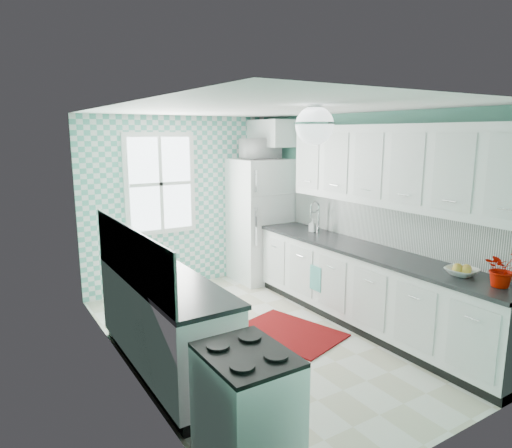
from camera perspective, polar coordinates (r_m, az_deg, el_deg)
floor at (r=5.30m, az=1.01°, el=-14.00°), size 3.00×4.40×0.02m
ceiling at (r=4.80m, az=1.12°, el=14.35°), size 3.00×4.40×0.02m
wall_back at (r=6.82m, az=-9.17°, el=2.69°), size 3.00×0.02×2.50m
wall_front at (r=3.34m, az=22.50°, el=-7.11°), size 3.00×0.02×2.50m
wall_left at (r=4.28m, az=-16.13°, el=-2.74°), size 0.02×4.40×2.50m
wall_right at (r=5.85m, az=13.54°, el=1.09°), size 0.02×4.40×2.50m
accent_wall at (r=6.80m, az=-9.09°, el=2.66°), size 3.00×0.01×2.50m
window at (r=6.61m, az=-11.88°, el=4.94°), size 1.04×0.05×1.44m
backsplash_right at (r=5.57m, az=16.29°, el=-0.12°), size 0.02×3.60×0.51m
backsplash_left at (r=4.23m, az=-15.52°, el=-3.64°), size 0.02×2.15×0.51m
upper_cabinets_right at (r=5.24m, az=17.23°, el=6.91°), size 0.33×3.20×0.90m
upper_cabinet_fridge at (r=7.04m, az=1.80°, el=11.25°), size 0.40×0.74×0.40m
ceiling_light at (r=4.15m, az=7.32°, el=12.16°), size 0.34×0.34×0.35m
base_cabinets_right at (r=5.56m, az=13.87°, el=-7.98°), size 0.60×3.60×0.90m
countertop_right at (r=5.42m, az=13.99°, el=-3.31°), size 0.63×3.60×0.04m
base_cabinets_left at (r=4.56m, az=-11.47°, el=-12.28°), size 0.60×2.15×0.90m
countertop_left at (r=4.40m, az=-11.52°, el=-6.61°), size 0.63×2.15×0.04m
fridge at (r=7.04m, az=0.54°, el=0.51°), size 0.82×0.81×1.87m
stove at (r=3.33m, az=-1.16°, el=-21.94°), size 0.55×0.68×0.82m
sink at (r=6.24m, az=6.57°, el=-1.01°), size 0.49×0.41×0.53m
rug at (r=5.39m, az=4.22°, el=-13.36°), size 1.09×1.32×0.02m
dish_towel at (r=5.76m, az=7.45°, el=-6.76°), size 0.08×0.20×0.31m
fruit_bowl at (r=4.72m, az=24.33°, el=-5.46°), size 0.30×0.30×0.07m
potted_plant at (r=4.50m, az=28.41°, el=-4.89°), size 0.35×0.32×0.33m
soap_bottle at (r=6.23m, az=7.10°, el=-0.15°), size 0.10×0.10×0.18m
microwave at (r=6.92m, az=0.55°, el=9.39°), size 0.56×0.39×0.30m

